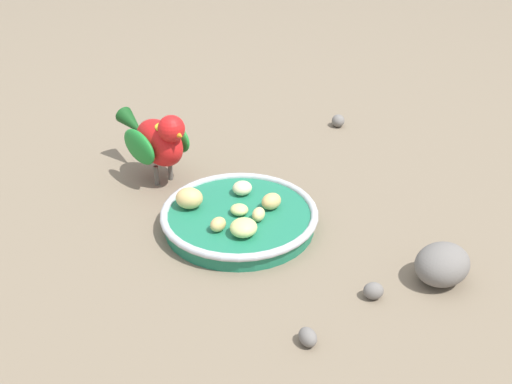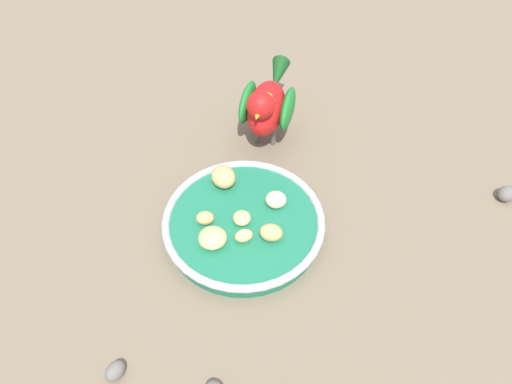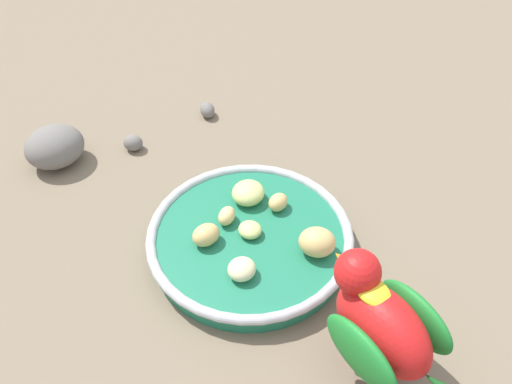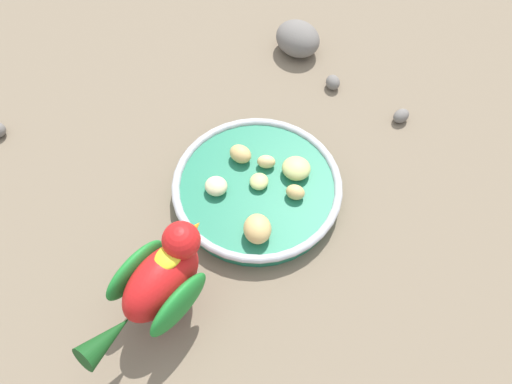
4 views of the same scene
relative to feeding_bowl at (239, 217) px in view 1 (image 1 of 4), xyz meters
The scene contains 14 objects.
ground_plane 0.02m from the feeding_bowl, 117.27° to the left, with size 4.00×4.00×0.00m, color #756651.
feeding_bowl is the anchor object (origin of this frame).
apple_piece_0 0.02m from the feeding_bowl, 34.53° to the left, with size 0.03×0.02×0.01m, color #C6D17A.
apple_piece_1 0.06m from the feeding_bowl, 40.50° to the left, with size 0.04×0.04×0.02m, color #C6D17A.
apple_piece_2 0.05m from the feeding_bowl, 138.61° to the left, with size 0.03×0.02×0.02m, color tan.
apple_piece_3 0.04m from the feeding_bowl, 88.76° to the left, with size 0.02×0.02×0.02m, color #E5C67F.
apple_piece_4 0.06m from the feeding_bowl, ahead, with size 0.02×0.02×0.02m, color tan.
apple_piece_5 0.08m from the feeding_bowl, 69.05° to the right, with size 0.04×0.03×0.03m, color tan.
apple_piece_6 0.06m from the feeding_bowl, 150.37° to the right, with size 0.03×0.03×0.02m, color beige.
parrot 0.20m from the feeding_bowl, 103.33° to the right, with size 0.10×0.18×0.13m.
rock_large 0.29m from the feeding_bowl, 97.38° to the left, with size 0.07×0.06×0.05m, color slate.
pebble_0 0.39m from the feeding_bowl, behind, with size 0.03×0.02×0.02m, color slate.
pebble_1 0.23m from the feeding_bowl, 79.86° to the left, with size 0.02×0.02×0.02m, color slate.
pebble_2 0.25m from the feeding_bowl, 52.10° to the left, with size 0.03×0.02×0.02m, color slate.
Camera 1 is at (0.63, 0.42, 0.50)m, focal length 44.11 mm.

